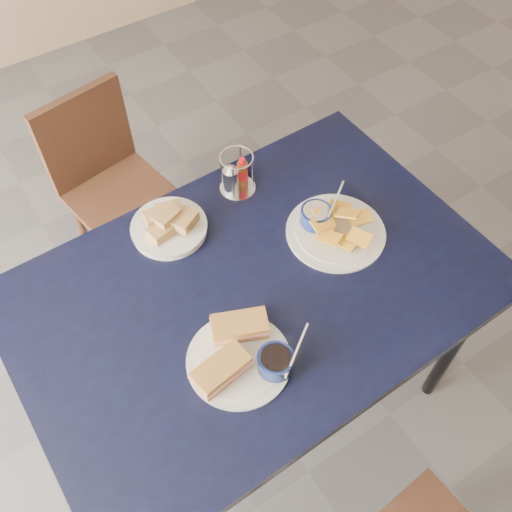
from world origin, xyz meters
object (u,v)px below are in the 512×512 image
dining_table (255,298)px  chair_far (109,172)px  bread_basket (169,225)px  plantain_plate (330,226)px  sandwich_plate (242,354)px  condiment_caddy (236,176)px

dining_table → chair_far: 0.96m
chair_far → bread_basket: bearing=-91.9°
dining_table → plantain_plate: size_ratio=4.53×
dining_table → sandwich_plate: (-0.14, -0.16, 0.09)m
dining_table → chair_far: (-0.08, 0.92, -0.25)m
plantain_plate → bread_basket: plantain_plate is taller
chair_far → condiment_caddy: 0.73m
plantain_plate → condiment_caddy: condiment_caddy is taller
chair_far → sandwich_plate: 1.13m
chair_far → condiment_caddy: (0.23, -0.59, 0.37)m
chair_far → sandwich_plate: size_ratio=2.59×
bread_basket → dining_table: bearing=-71.0°
chair_far → bread_basket: bread_basket is taller
sandwich_plate → plantain_plate: bearing=25.6°
plantain_plate → bread_basket: 0.46m
chair_far → bread_basket: (-0.02, -0.62, 0.34)m
chair_far → sandwich_plate: sandwich_plate is taller
chair_far → sandwich_plate: bearing=-93.3°
bread_basket → condiment_caddy: size_ratio=1.60×
chair_far → plantain_plate: (0.37, -0.88, 0.33)m
bread_basket → condiment_caddy: bearing=7.7°
chair_far → condiment_caddy: condiment_caddy is taller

